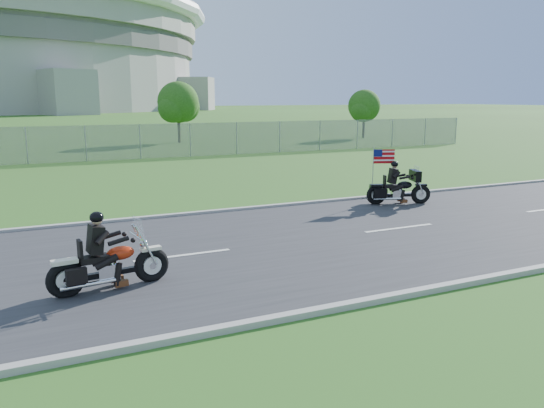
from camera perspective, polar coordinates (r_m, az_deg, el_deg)
name	(u,v)px	position (r m, az deg, el deg)	size (l,w,h in m)	color
ground	(264,247)	(12.75, -0.83, -4.62)	(420.00, 420.00, 0.00)	#2C4C17
road	(264,246)	(12.75, -0.83, -4.53)	(120.00, 8.00, 0.04)	#28282B
curb_north	(211,212)	(16.41, -6.59, -0.88)	(120.00, 0.18, 0.12)	#9E9B93
curb_south	(360,303)	(9.38, 9.46, -10.48)	(120.00, 0.18, 0.12)	#9E9B93
fence	(26,145)	(31.30, -24.90, 5.74)	(60.00, 0.03, 2.00)	gray
tree_fence_near	(179,104)	(42.69, -10.02, 10.50)	(3.52, 3.28, 4.75)	#382316
tree_fence_far	(364,108)	(47.64, 9.90, 10.18)	(3.08, 2.87, 4.20)	#382316
motorcycle_lead	(108,266)	(10.25, -17.22, -6.34)	(2.27, 0.74, 1.53)	black
motorcycle_follow	(398,190)	(18.09, 13.45, 1.50)	(2.10, 1.08, 1.82)	black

